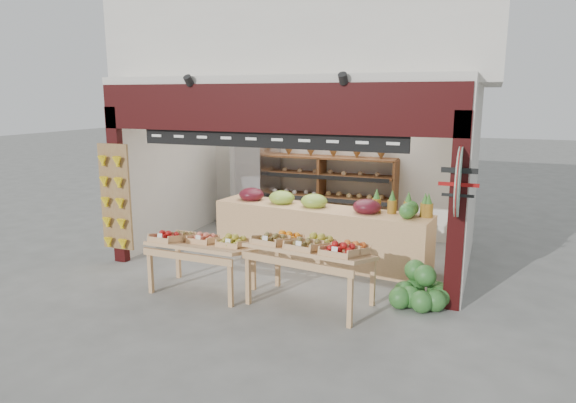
# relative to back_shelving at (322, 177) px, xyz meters

# --- Properties ---
(ground) EXTENTS (60.00, 60.00, 0.00)m
(ground) POSITION_rel_back_shelving_xyz_m (0.10, -1.95, -1.20)
(ground) COLOR slate
(ground) RESTS_ON ground
(shop_structure) EXTENTS (6.36, 5.12, 5.40)m
(shop_structure) POSITION_rel_back_shelving_xyz_m (0.10, -0.33, 2.72)
(shop_structure) COLOR beige
(shop_structure) RESTS_ON ground
(banana_board) EXTENTS (0.60, 0.15, 1.80)m
(banana_board) POSITION_rel_back_shelving_xyz_m (-2.63, -3.12, -0.08)
(banana_board) COLOR olive
(banana_board) RESTS_ON ground
(gift_sign) EXTENTS (0.04, 0.93, 0.92)m
(gift_sign) POSITION_rel_back_shelving_xyz_m (2.85, -3.09, 0.55)
(gift_sign) COLOR #AAD6BD
(gift_sign) RESTS_ON ground
(back_shelving) EXTENTS (3.07, 0.50, 1.89)m
(back_shelving) POSITION_rel_back_shelving_xyz_m (0.00, 0.00, 0.00)
(back_shelving) COLOR brown
(back_shelving) RESTS_ON ground
(refrigerator) EXTENTS (0.91, 0.91, 1.98)m
(refrigerator) POSITION_rel_back_shelving_xyz_m (-1.43, -0.13, -0.21)
(refrigerator) COLOR #B1B3B8
(refrigerator) RESTS_ON ground
(cardboard_stack) EXTENTS (1.03, 0.73, 0.60)m
(cardboard_stack) POSITION_rel_back_shelving_xyz_m (-1.03, -1.05, -0.98)
(cardboard_stack) COLOR beige
(cardboard_stack) RESTS_ON ground
(mid_counter) EXTENTS (3.87, 1.16, 1.18)m
(mid_counter) POSITION_rel_back_shelving_xyz_m (0.53, -1.73, -0.68)
(mid_counter) COLOR tan
(mid_counter) RESTS_ON ground
(display_table_left) EXTENTS (1.45, 0.82, 0.94)m
(display_table_left) POSITION_rel_back_shelving_xyz_m (-0.70, -3.66, -0.50)
(display_table_left) COLOR tan
(display_table_left) RESTS_ON ground
(display_table_right) EXTENTS (1.73, 1.11, 1.03)m
(display_table_right) POSITION_rel_back_shelving_xyz_m (1.04, -3.59, -0.38)
(display_table_right) COLOR tan
(display_table_right) RESTS_ON ground
(watermelon_pile) EXTENTS (0.81, 0.75, 0.57)m
(watermelon_pile) POSITION_rel_back_shelving_xyz_m (2.44, -3.05, -0.99)
(watermelon_pile) COLOR #1A4E1E
(watermelon_pile) RESTS_ON ground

